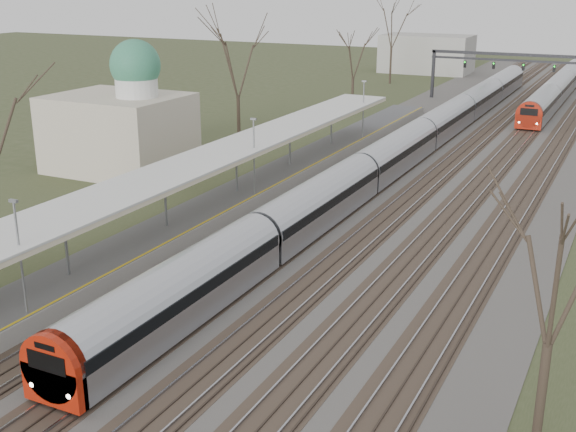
# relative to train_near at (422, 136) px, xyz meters

# --- Properties ---
(track_bed) EXTENTS (24.00, 160.00, 0.22)m
(track_bed) POSITION_rel_train_near_xyz_m (2.76, 0.20, -1.42)
(track_bed) COLOR #474442
(track_bed) RESTS_ON ground
(platform) EXTENTS (3.50, 69.00, 1.00)m
(platform) POSITION_rel_train_near_xyz_m (-6.55, -17.30, -0.98)
(platform) COLOR #9E9B93
(platform) RESTS_ON ground
(canopy) EXTENTS (4.10, 50.00, 3.11)m
(canopy) POSITION_rel_train_near_xyz_m (-6.55, -21.82, 2.45)
(canopy) COLOR slate
(canopy) RESTS_ON platform
(dome_building) EXTENTS (10.00, 8.00, 10.30)m
(dome_building) POSITION_rel_train_near_xyz_m (-19.21, -16.80, 2.24)
(dome_building) COLOR beige
(dome_building) RESTS_ON ground
(signal_gantry) EXTENTS (21.00, 0.59, 6.08)m
(signal_gantry) POSITION_rel_train_near_xyz_m (2.79, 30.18, 3.43)
(signal_gantry) COLOR black
(signal_gantry) RESTS_ON ground
(tree_west_far) EXTENTS (5.50, 5.50, 11.33)m
(tree_west_far) POSITION_rel_train_near_xyz_m (-14.50, -6.80, 6.54)
(tree_west_far) COLOR #2D231C
(tree_west_far) RESTS_ON ground
(tree_east_near) EXTENTS (4.50, 4.50, 9.27)m
(tree_east_near) POSITION_rel_train_near_xyz_m (15.50, -39.80, 5.08)
(tree_east_near) COLOR #2D231C
(tree_east_near) RESTS_ON ground
(train_near) EXTENTS (2.62, 90.21, 3.05)m
(train_near) POSITION_rel_train_near_xyz_m (0.00, 0.00, 0.00)
(train_near) COLOR #A9ACB4
(train_near) RESTS_ON ground
(train_far) EXTENTS (2.62, 45.21, 3.05)m
(train_far) POSITION_rel_train_near_xyz_m (7.00, 35.50, 0.00)
(train_far) COLOR #A9ACB4
(train_far) RESTS_ON ground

